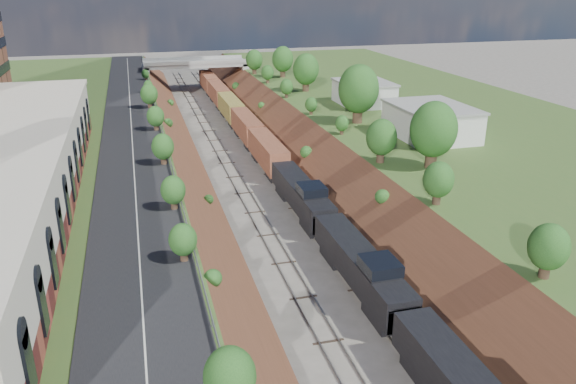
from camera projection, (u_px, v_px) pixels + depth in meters
name	position (u px, v px, depth m)	size (l,w,h in m)	color
platform_right	(458.00, 135.00, 86.65)	(44.00, 180.00, 5.00)	#3E5F27
embankment_left	(170.00, 175.00, 76.58)	(7.07, 180.00, 7.07)	brown
embankment_right	(323.00, 162.00, 82.06)	(7.07, 180.00, 7.07)	brown
rail_left_track	(231.00, 169.00, 78.64)	(1.58, 180.00, 0.18)	gray
rail_right_track	(267.00, 166.00, 79.94)	(1.58, 180.00, 0.18)	gray
road	(132.00, 142.00, 73.67)	(8.00, 180.00, 0.10)	black
guardrail	(164.00, 136.00, 74.33)	(0.10, 171.00, 0.70)	#99999E
overpass	(195.00, 69.00, 133.42)	(24.50, 8.30, 7.40)	gray
white_building_near	(431.00, 122.00, 75.48)	(9.00, 12.00, 4.00)	silver
white_building_far	(364.00, 94.00, 95.24)	(8.00, 10.00, 3.60)	silver
tree_right_large	(434.00, 130.00, 62.20)	(5.25, 5.25, 7.61)	#473323
tree_left_crest	(195.00, 264.00, 37.85)	(2.45, 2.45, 3.55)	#473323
freight_train	(258.00, 140.00, 84.09)	(2.77, 127.02, 4.55)	black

